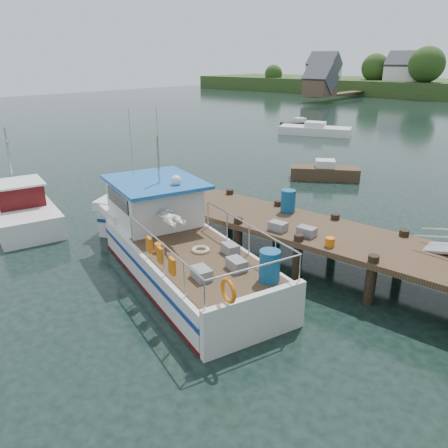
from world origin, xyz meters
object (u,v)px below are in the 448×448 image
Objects in this scene: moored_e at (299,124)px; lobster_boat at (170,239)px; work_boat at (19,206)px; moored_rowboat at (325,172)px; moored_a at (315,130)px.

lobster_boat is at bearing -49.92° from moored_e.
work_boat reaches higher than moored_rowboat.
lobster_boat is 1.39× the size of work_boat.
moored_a reaches higher than moored_e.
work_boat is 33.04m from moored_e.
moored_e is (-4.64, 32.71, -0.25)m from work_boat.
moored_rowboat is at bearing -58.75° from moored_a.
moored_a is at bearing -21.98° from moored_e.
moored_e is at bearing 123.77° from moored_rowboat.
moored_rowboat is 1.02× the size of moored_e.
moored_rowboat reaches higher than moored_e.
work_boat reaches higher than moored_e.
moored_rowboat is 16.86m from moored_a.
work_boat reaches higher than moored_a.
moored_a is 4.31m from moored_e.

